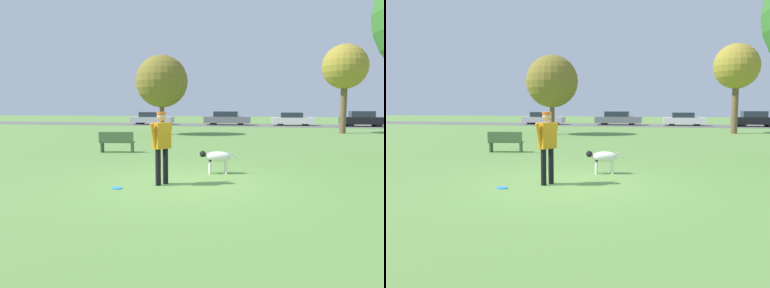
# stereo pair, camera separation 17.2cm
# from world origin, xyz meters

# --- Properties ---
(ground_plane) EXTENTS (120.00, 120.00, 0.00)m
(ground_plane) POSITION_xyz_m (0.00, 0.00, 0.00)
(ground_plane) COLOR #608C42
(far_road_strip) EXTENTS (120.00, 6.00, 0.01)m
(far_road_strip) POSITION_xyz_m (0.00, 28.52, 0.01)
(far_road_strip) COLOR #5B5B59
(far_road_strip) RESTS_ON ground_plane
(person) EXTENTS (0.43, 0.65, 1.73)m
(person) POSITION_xyz_m (-0.41, -0.18, 1.03)
(person) COLOR black
(person) RESTS_ON ground_plane
(dog) EXTENTS (1.07, 0.47, 0.64)m
(dog) POSITION_xyz_m (0.64, 1.55, 0.45)
(dog) COLOR silver
(dog) RESTS_ON ground_plane
(frisbee) EXTENTS (0.26, 0.26, 0.02)m
(frisbee) POSITION_xyz_m (-1.30, -0.81, 0.01)
(frisbee) COLOR #268CE5
(frisbee) RESTS_ON ground_plane
(tree_far_right) EXTENTS (3.04, 3.04, 6.09)m
(tree_far_right) POSITION_xyz_m (6.84, 18.89, 4.51)
(tree_far_right) COLOR brown
(tree_far_right) RESTS_ON ground_plane
(tree_far_left) EXTENTS (3.43, 3.43, 5.21)m
(tree_far_left) POSITION_xyz_m (-5.07, 15.22, 3.49)
(tree_far_left) COLOR brown
(tree_far_left) RESTS_ON ground_plane
(parked_car_silver) EXTENTS (4.29, 1.80, 1.27)m
(parked_car_silver) POSITION_xyz_m (-10.09, 28.20, 0.63)
(parked_car_silver) COLOR #B7B7BC
(parked_car_silver) RESTS_ON ground_plane
(parked_car_grey) EXTENTS (4.60, 1.91, 1.36)m
(parked_car_grey) POSITION_xyz_m (-2.41, 28.76, 0.67)
(parked_car_grey) COLOR slate
(parked_car_grey) RESTS_ON ground_plane
(parked_car_white) EXTENTS (3.94, 1.87, 1.27)m
(parked_car_white) POSITION_xyz_m (3.92, 28.76, 0.63)
(parked_car_white) COLOR white
(parked_car_white) RESTS_ON ground_plane
(parked_car_black) EXTENTS (3.96, 1.77, 1.43)m
(parked_car_black) POSITION_xyz_m (10.17, 28.41, 0.69)
(parked_car_black) COLOR black
(parked_car_black) RESTS_ON ground_plane
(park_bench) EXTENTS (1.45, 0.63, 0.84)m
(park_bench) POSITION_xyz_m (-4.02, 5.45, 0.45)
(park_bench) COLOR #4C6B42
(park_bench) RESTS_ON ground_plane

